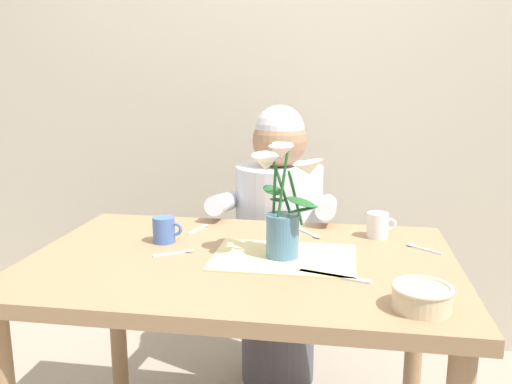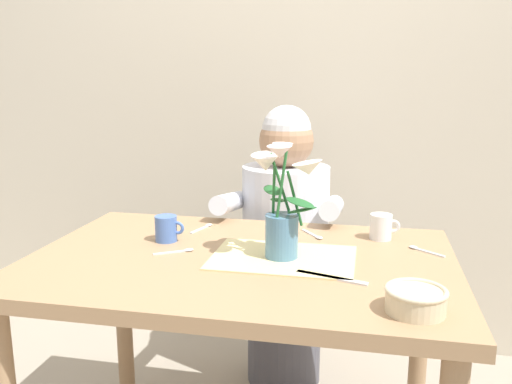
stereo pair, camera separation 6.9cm
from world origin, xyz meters
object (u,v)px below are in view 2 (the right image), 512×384
(coffee_cup, at_px, (381,227))
(ceramic_mug, at_px, (167,228))
(seated_person, at_px, (285,250))
(ceramic_bowl, at_px, (416,299))
(flower_vase, at_px, (283,203))
(dinner_knife, at_px, (331,278))

(coffee_cup, distance_m, ceramic_mug, 0.67)
(seated_person, xyz_separation_m, ceramic_bowl, (0.42, -0.89, 0.21))
(ceramic_bowl, bearing_deg, coffee_cup, 96.88)
(ceramic_mug, bearing_deg, ceramic_bowl, -27.73)
(flower_vase, bearing_deg, coffee_cup, 41.19)
(flower_vase, relative_size, dinner_knife, 1.72)
(ceramic_bowl, relative_size, coffee_cup, 1.46)
(dinner_knife, relative_size, ceramic_mug, 2.04)
(ceramic_bowl, xyz_separation_m, ceramic_mug, (-0.72, 0.38, 0.01))
(seated_person, relative_size, flower_vase, 3.47)
(flower_vase, height_order, ceramic_mug, flower_vase)
(seated_person, xyz_separation_m, coffee_cup, (0.36, -0.36, 0.22))
(ceramic_bowl, relative_size, ceramic_mug, 1.46)
(flower_vase, bearing_deg, dinner_knife, -41.58)
(flower_vase, bearing_deg, seated_person, 97.91)
(seated_person, relative_size, ceramic_mug, 12.20)
(seated_person, distance_m, flower_vase, 0.69)
(seated_person, distance_m, coffee_cup, 0.55)
(ceramic_bowl, xyz_separation_m, dinner_knife, (-0.19, 0.16, -0.03))
(dinner_knife, bearing_deg, seated_person, 124.18)
(flower_vase, relative_size, coffee_cup, 3.51)
(seated_person, xyz_separation_m, flower_vase, (0.08, -0.60, 0.34))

